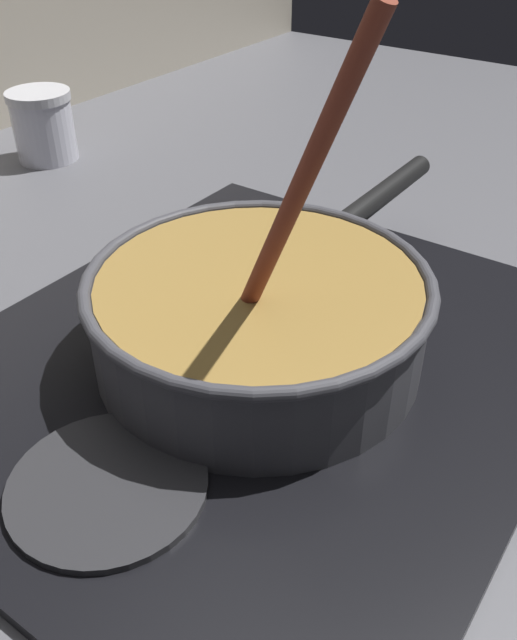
% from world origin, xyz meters
% --- Properties ---
extents(ground, '(2.40, 1.60, 0.04)m').
position_xyz_m(ground, '(0.00, 0.00, -0.02)').
color(ground, '#4C4C51').
extents(hob_plate, '(0.56, 0.48, 0.01)m').
position_xyz_m(hob_plate, '(0.09, 0.10, 0.01)').
color(hob_plate, black).
rests_on(hob_plate, ground).
extents(burner_ring, '(0.19, 0.19, 0.01)m').
position_xyz_m(burner_ring, '(0.09, 0.10, 0.02)').
color(burner_ring, '#592D0C').
rests_on(burner_ring, hob_plate).
extents(spare_burner, '(0.14, 0.14, 0.01)m').
position_xyz_m(spare_burner, '(-0.09, 0.10, 0.01)').
color(spare_burner, '#262628').
rests_on(spare_burner, hob_plate).
extents(cooking_pan, '(0.46, 0.29, 0.30)m').
position_xyz_m(cooking_pan, '(0.09, 0.09, 0.06)').
color(cooking_pan, '#38383D').
rests_on(cooking_pan, hob_plate).
extents(condiment_jar, '(0.09, 0.09, 0.10)m').
position_xyz_m(condiment_jar, '(0.31, 0.62, 0.05)').
color(condiment_jar, silver).
rests_on(condiment_jar, ground).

